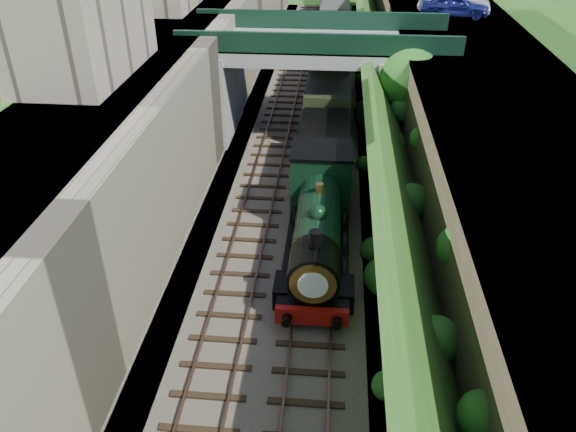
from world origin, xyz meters
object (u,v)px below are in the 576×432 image
Objects in this scene: car_blue at (456,5)px; locomotive at (318,222)px; tree at (412,83)px; car_silver at (454,2)px; tender at (324,155)px; road_bridge at (325,75)px.

car_blue is 0.44× the size of locomotive.
car_blue is at bearing 69.50° from tree.
car_silver is at bearing 68.55° from locomotive.
car_silver reaches higher than car_blue.
car_blue is (3.65, 9.75, 2.37)m from tree.
car_blue reaches higher than tender.
tree is 1.36× the size of car_silver.
road_bridge is 11.88m from car_silver.
car_silver is at bearing 70.79° from tree.
tree is 11.38m from car_silver.
tree is 1.46× the size of car_blue.
road_bridge is at bearing 141.08° from car_blue.
tree is 10.68m from car_blue.
tree reaches higher than locomotive.
road_bridge is 5.78m from tree.
car_blue reaches higher than road_bridge.
car_blue is at bearing 38.52° from road_bridge.
car_blue is 16.53m from tender.
tree is at bearing 36.18° from tender.
road_bridge is at bearing 141.76° from car_silver.
locomotive is at bearing -113.56° from tree.
locomotive is at bearing 170.44° from car_blue.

